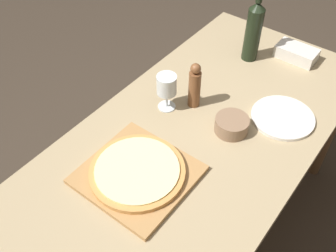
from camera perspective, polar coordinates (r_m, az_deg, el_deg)
name	(u,v)px	position (r m, az deg, el deg)	size (l,w,h in m)	color
ground_plane	(186,239)	(2.10, 2.56, -16.04)	(12.00, 12.00, 0.00)	#382D23
dining_table	(191,156)	(1.55, 3.34, -4.30)	(0.81, 1.76, 0.75)	#9E8966
cutting_board	(138,175)	(1.37, -4.44, -7.04)	(0.36, 0.35, 0.02)	#A87A47
pizza	(137,171)	(1.35, -4.49, -6.52)	(0.33, 0.33, 0.02)	#C68947
wine_bottle	(254,30)	(1.83, 12.31, 13.44)	(0.07, 0.07, 0.36)	black
pepper_mill	(195,86)	(1.56, 3.88, 5.80)	(0.05, 0.05, 0.20)	brown
wine_glass	(167,86)	(1.54, -0.19, 5.85)	(0.08, 0.08, 0.16)	silver
small_bowl	(232,125)	(1.51, 9.23, 0.18)	(0.13, 0.13, 0.06)	#84664C
dinner_plate	(283,117)	(1.62, 16.30, 1.21)	(0.25, 0.25, 0.01)	silver
food_container	(296,53)	(1.95, 18.14, 10.03)	(0.18, 0.10, 0.06)	beige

